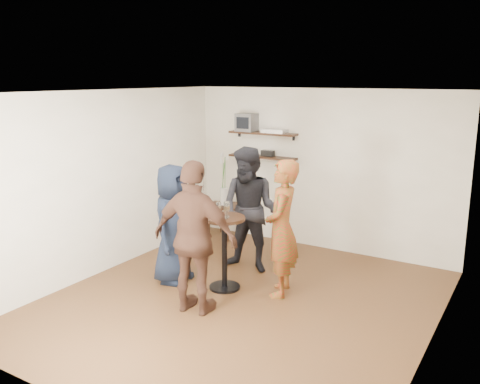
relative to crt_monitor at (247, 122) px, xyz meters
name	(u,v)px	position (x,y,z in m)	size (l,w,h in m)	color
room	(240,202)	(1.30, -2.38, -0.72)	(4.58, 5.08, 2.68)	#452C16
shelf_upper	(263,133)	(0.30, 0.00, -0.17)	(1.20, 0.25, 0.04)	black
shelf_lower	(262,157)	(0.30, 0.00, -0.57)	(1.20, 0.25, 0.04)	black
crt_monitor	(247,122)	(0.00, 0.00, 0.00)	(0.32, 0.30, 0.30)	#59595B
dvd_deck	(275,131)	(0.53, 0.00, -0.12)	(0.40, 0.24, 0.06)	silver
radio	(268,153)	(0.40, 0.00, -0.50)	(0.22, 0.10, 0.10)	black
power_strip	(244,153)	(-0.09, 0.05, -0.54)	(0.30, 0.05, 0.03)	black
side_table	(224,210)	(-0.32, -0.23, -1.53)	(0.62, 0.62, 0.59)	black
vase_lilies	(224,187)	(-0.33, -0.23, -1.12)	(0.19, 0.20, 0.97)	silver
drinks_table	(224,243)	(0.90, -2.12, -1.38)	(0.54, 0.54, 0.99)	black
wine_glass_fl	(219,207)	(0.83, -2.14, -0.90)	(0.06, 0.06, 0.19)	silver
wine_glass_fr	(226,207)	(0.96, -2.16, -0.88)	(0.07, 0.07, 0.21)	silver
wine_glass_bl	(227,206)	(0.89, -2.04, -0.90)	(0.06, 0.06, 0.19)	silver
wine_glass_br	(227,207)	(0.94, -2.10, -0.89)	(0.07, 0.07, 0.20)	silver
person_plaid	(282,228)	(1.62, -1.88, -1.13)	(0.65, 0.42, 1.77)	red
person_dark	(250,210)	(0.85, -1.36, -1.11)	(0.88, 0.69, 1.81)	black
person_navy	(173,224)	(0.16, -2.26, -1.20)	(0.80, 0.52, 1.64)	black
person_brown	(195,238)	(0.98, -2.87, -1.09)	(1.08, 0.45, 1.85)	#45291D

